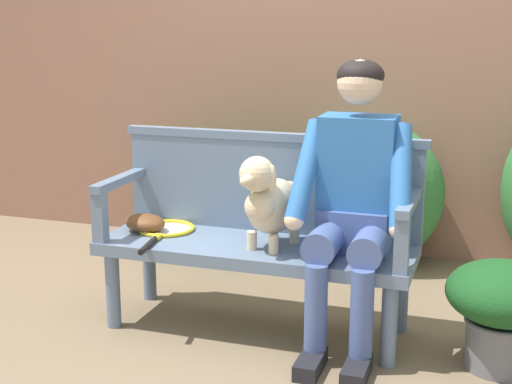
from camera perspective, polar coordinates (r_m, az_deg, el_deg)
ground_plane at (r=3.65m, az=0.00°, el=-10.56°), size 40.00×40.00×0.00m
brick_garden_fence at (r=4.83m, az=5.93°, el=11.53°), size 8.00×0.30×2.67m
hedge_bush_mid_left at (r=4.53m, az=8.76°, el=0.02°), size 0.91×0.62×0.90m
hedge_bush_mid_right at (r=4.74m, az=-2.67°, el=-0.19°), size 1.17×0.77×0.75m
garden_bench at (r=3.51m, az=0.00°, el=-4.93°), size 1.50×0.51×0.44m
bench_backrest at (r=3.64m, az=1.13°, el=0.84°), size 1.54×0.06×0.50m
bench_armrest_left_end at (r=3.65m, az=-11.12°, el=-0.22°), size 0.06×0.51×0.28m
bench_armrest_right_end at (r=3.21m, az=11.64°, el=-2.10°), size 0.06×0.51×0.28m
person_seated at (r=3.30m, az=7.61°, el=-0.24°), size 0.56×0.66×1.31m
dog_on_bench at (r=3.36m, az=1.05°, el=-0.72°), size 0.28×0.45×0.45m
tennis_racket at (r=3.70m, az=-7.12°, el=-2.95°), size 0.33×0.58×0.03m
baseball_glove at (r=3.71m, az=-8.63°, el=-2.40°), size 0.26×0.22×0.09m
potted_plant at (r=3.32m, az=18.66°, el=-8.33°), size 0.49×0.49×0.48m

